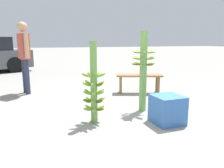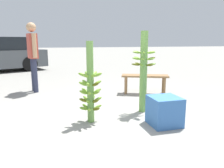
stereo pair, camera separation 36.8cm
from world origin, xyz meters
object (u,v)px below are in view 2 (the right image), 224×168
at_px(vendor_person, 33,51).
at_px(market_bench, 145,79).
at_px(produce_crate, 164,111).
at_px(banana_stalk_left, 90,86).
at_px(banana_stalk_center, 144,70).

bearing_deg(vendor_person, market_bench, 55.42).
height_order(vendor_person, market_bench, vendor_person).
distance_m(vendor_person, produce_crate, 3.62).
xyz_separation_m(banana_stalk_left, banana_stalk_center, (0.99, 0.26, 0.17)).
distance_m(banana_stalk_center, vendor_person, 2.97).
distance_m(banana_stalk_center, market_bench, 1.43).
height_order(banana_stalk_left, market_bench, banana_stalk_left).
bearing_deg(produce_crate, banana_stalk_center, 94.52).
relative_size(banana_stalk_center, market_bench, 1.24).
xyz_separation_m(banana_stalk_left, vendor_person, (-0.99, 2.45, 0.44)).
bearing_deg(vendor_person, produce_crate, 20.90).
distance_m(vendor_person, market_bench, 2.82).
height_order(banana_stalk_left, vendor_person, vendor_person).
bearing_deg(banana_stalk_left, market_bench, 43.62).
bearing_deg(banana_stalk_left, produce_crate, -22.27).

